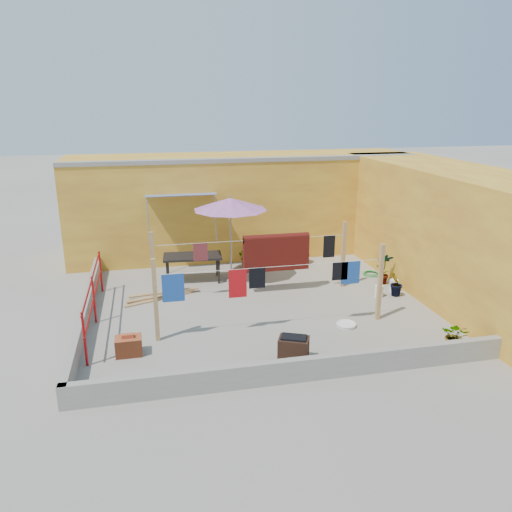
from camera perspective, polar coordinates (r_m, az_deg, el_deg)
The scene contains 21 objects.
ground at distance 12.41m, azimuth 0.33°, elevation -5.60°, with size 80.00×80.00×0.00m, color #9E998E.
wall_back at distance 16.45m, azimuth -1.59°, elevation 5.98°, with size 11.00×3.27×3.21m.
wall_right at distance 13.94m, azimuth 21.69°, elevation 2.66°, with size 2.40×9.00×3.20m, color gold.
parapet_front at distance 9.21m, azimuth 5.36°, elevation -12.77°, with size 8.30×0.16×0.44m, color gray.
parapet_left at distance 12.16m, azimuth -18.88°, elevation -5.95°, with size 0.16×7.30×0.44m, color gray.
red_railing at distance 11.77m, azimuth -18.10°, elevation -4.03°, with size 0.05×4.20×1.10m.
clothesline_rig at distance 12.65m, azimuth 2.03°, elevation -0.13°, with size 5.09×2.35×1.80m.
patio_umbrella at distance 13.50m, azimuth -2.95°, elevation 5.91°, with size 2.08×2.08×2.42m.
outdoor_table at distance 13.93m, azimuth -7.27°, elevation -0.20°, with size 1.65×0.91×0.75m.
brick_stack at distance 10.34m, azimuth -14.35°, elevation -9.90°, with size 0.51×0.37×0.45m.
lumber_pile at distance 13.04m, azimuth -10.78°, elevation -4.48°, with size 1.92×0.81×0.12m.
brazier at distance 9.81m, azimuth 4.32°, elevation -10.54°, with size 0.68×0.58×0.52m.
white_basin at distance 11.45m, azimuth 10.28°, elevation -7.70°, with size 0.45×0.45×0.08m.
water_jug_a at distance 13.24m, azimuth 13.87°, elevation -3.91°, with size 0.22×0.22×0.35m.
water_jug_b at distance 13.71m, azimuth 15.47°, elevation -3.27°, with size 0.23×0.23×0.36m.
green_hose at distance 14.88m, azimuth 13.02°, elevation -1.98°, with size 0.48×0.48×0.07m.
plant_back_a at distance 14.97m, azimuth -0.86°, elevation -0.09°, with size 0.65×0.56×0.72m, color #225418.
plant_back_b at distance 15.48m, azimuth 5.40°, elevation 0.44°, with size 0.41×0.41×0.73m, color #225418.
plant_right_a at distance 14.12m, azimuth 14.46°, elevation -1.38°, with size 0.47×0.32×0.89m, color #225418.
plant_right_b at distance 13.31m, azimuth 15.71°, elevation -3.06°, with size 0.38×0.31×0.69m, color #225418.
plant_right_c at distance 10.95m, azimuth 21.85°, elevation -8.48°, with size 0.53×0.46×0.59m, color #225418.
Camera 1 is at (-2.53, -11.16, 4.81)m, focal length 35.00 mm.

